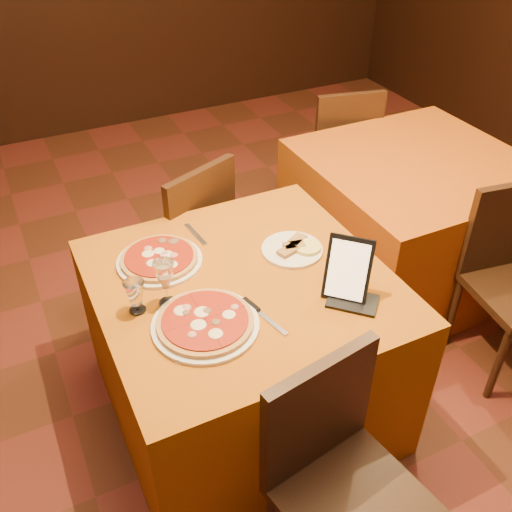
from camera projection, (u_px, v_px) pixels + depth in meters
name	position (u px, v px, depth m)	size (l,w,h in m)	color
floor	(263.00, 429.00, 2.54)	(6.00, 7.00, 0.01)	#5E2D19
main_table	(243.00, 348.00, 2.41)	(1.10, 1.10, 0.75)	#AA570A
side_table	(409.00, 221.00, 3.20)	(1.10, 1.10, 0.75)	#AA490A
chair_main_near	(353.00, 501.00, 1.78)	(0.43, 0.43, 0.91)	#2F210F
chair_main_far	(179.00, 237.00, 2.93)	(0.37, 0.37, 0.91)	black
chair_side_far	(335.00, 151.00, 3.72)	(0.38, 0.38, 0.91)	black
pizza_near	(205.00, 323.00, 1.97)	(0.38, 0.38, 0.03)	white
pizza_far	(159.00, 260.00, 2.26)	(0.34, 0.34, 0.03)	white
cutlet_dish	(292.00, 248.00, 2.33)	(0.25, 0.25, 0.03)	white
wine_glass	(166.00, 283.00, 2.02)	(0.07, 0.07, 0.19)	#FFDB90
water_glass	(136.00, 297.00, 2.01)	(0.08, 0.08, 0.13)	white
tablet	(348.00, 269.00, 2.04)	(0.16, 0.01, 0.24)	black
knife	(266.00, 318.00, 2.01)	(0.21, 0.02, 0.01)	silver
fork_near	(175.00, 346.00, 1.90)	(0.16, 0.02, 0.01)	#A7A7AD
fork_far	(196.00, 234.00, 2.43)	(0.18, 0.02, 0.01)	#AEAEB5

